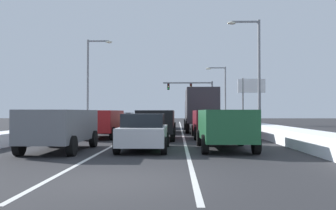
# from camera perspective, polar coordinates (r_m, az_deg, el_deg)

# --- Properties ---
(ground_plane) EXTENTS (122.05, 122.05, 0.00)m
(ground_plane) POSITION_cam_1_polar(r_m,az_deg,el_deg) (27.34, -1.32, -4.39)
(ground_plane) COLOR #28282B
(lane_stripe_between_right_lane_and_center_lane) EXTENTS (0.14, 51.64, 0.01)m
(lane_stripe_between_right_lane_and_center_lane) POSITION_cam_1_polar(r_m,az_deg,el_deg) (31.99, 2.13, -3.89)
(lane_stripe_between_right_lane_and_center_lane) COLOR silver
(lane_stripe_between_right_lane_and_center_lane) RESTS_ON ground
(lane_stripe_between_center_lane_and_left_lane) EXTENTS (0.14, 51.64, 0.01)m
(lane_stripe_between_center_lane_and_left_lane) POSITION_cam_1_polar(r_m,az_deg,el_deg) (32.13, -3.96, -3.88)
(lane_stripe_between_center_lane_and_left_lane) COLOR silver
(lane_stripe_between_center_lane_and_left_lane) RESTS_ON ground
(snow_bank_right_shoulder) EXTENTS (1.49, 51.64, 0.74)m
(snow_bank_right_shoulder) POSITION_cam_1_polar(r_m,az_deg,el_deg) (32.48, 11.53, -3.18)
(snow_bank_right_shoulder) COLOR white
(snow_bank_right_shoulder) RESTS_ON ground
(snow_bank_left_shoulder) EXTENTS (1.30, 51.64, 0.60)m
(snow_bank_left_shoulder) POSITION_cam_1_polar(r_m,az_deg,el_deg) (33.04, -13.16, -3.26)
(snow_bank_left_shoulder) COLOR white
(snow_bank_left_shoulder) RESTS_ON ground
(suv_green_right_lane_nearest) EXTENTS (2.16, 4.90, 1.67)m
(suv_green_right_lane_nearest) POSITION_cam_1_polar(r_m,az_deg,el_deg) (15.66, 8.80, -3.16)
(suv_green_right_lane_nearest) COLOR #1E5633
(suv_green_right_lane_nearest) RESTS_ON ground
(suv_maroon_right_lane_second) EXTENTS (2.16, 4.90, 1.67)m
(suv_maroon_right_lane_second) POSITION_cam_1_polar(r_m,az_deg,el_deg) (22.41, 6.61, -2.52)
(suv_maroon_right_lane_second) COLOR maroon
(suv_maroon_right_lane_second) RESTS_ON ground
(box_truck_right_lane_third) EXTENTS (2.53, 7.20, 3.36)m
(box_truck_right_lane_third) POSITION_cam_1_polar(r_m,az_deg,el_deg) (29.40, 5.08, -0.44)
(box_truck_right_lane_third) COLOR #38383D
(box_truck_right_lane_third) RESTS_ON ground
(sedan_white_right_lane_fourth) EXTENTS (2.00, 4.50, 1.51)m
(sedan_white_right_lane_fourth) POSITION_cam_1_polar(r_m,az_deg,el_deg) (37.81, 4.46, -2.30)
(sedan_white_right_lane_fourth) COLOR silver
(sedan_white_right_lane_fourth) RESTS_ON ground
(sedan_silver_center_lane_nearest) EXTENTS (2.00, 4.50, 1.51)m
(sedan_silver_center_lane_nearest) POSITION_cam_1_polar(r_m,az_deg,el_deg) (15.33, -3.74, -4.16)
(sedan_silver_center_lane_nearest) COLOR #B7BABF
(sedan_silver_center_lane_nearest) RESTS_ON ground
(suv_black_center_lane_second) EXTENTS (2.16, 4.90, 1.67)m
(suv_black_center_lane_second) POSITION_cam_1_polar(r_m,az_deg,el_deg) (21.17, -1.81, -2.61)
(suv_black_center_lane_second) COLOR black
(suv_black_center_lane_second) RESTS_ON ground
(suv_tan_center_lane_third) EXTENTS (2.16, 4.90, 1.67)m
(suv_tan_center_lane_third) POSITION_cam_1_polar(r_m,az_deg,el_deg) (28.01, -1.03, -2.23)
(suv_tan_center_lane_third) COLOR #937F60
(suv_tan_center_lane_third) RESTS_ON ground
(suv_navy_center_lane_fourth) EXTENTS (2.16, 4.90, 1.67)m
(suv_navy_center_lane_fourth) POSITION_cam_1_polar(r_m,az_deg,el_deg) (35.10, -0.80, -1.99)
(suv_navy_center_lane_fourth) COLOR navy
(suv_navy_center_lane_fourth) RESTS_ON ground
(suv_gray_left_lane_nearest) EXTENTS (2.16, 4.90, 1.67)m
(suv_gray_left_lane_nearest) POSITION_cam_1_polar(r_m,az_deg,el_deg) (15.53, -16.36, -3.15)
(suv_gray_left_lane_nearest) COLOR slate
(suv_gray_left_lane_nearest) RESTS_ON ground
(suv_red_left_lane_second) EXTENTS (2.16, 4.90, 1.67)m
(suv_red_left_lane_second) POSITION_cam_1_polar(r_m,az_deg,el_deg) (22.59, -10.26, -2.50)
(suv_red_left_lane_second) COLOR maroon
(suv_red_left_lane_second) RESTS_ON ground
(sedan_green_left_lane_third) EXTENTS (2.00, 4.50, 1.51)m
(sedan_green_left_lane_third) POSITION_cam_1_polar(r_m,az_deg,el_deg) (28.65, -8.50, -2.69)
(sedan_green_left_lane_third) COLOR #1E5633
(sedan_green_left_lane_third) RESTS_ON ground
(sedan_maroon_left_lane_fourth) EXTENTS (2.00, 4.50, 1.51)m
(sedan_maroon_left_lane_fourth) POSITION_cam_1_polar(r_m,az_deg,el_deg) (34.14, -6.93, -2.43)
(sedan_maroon_left_lane_fourth) COLOR maroon
(sedan_maroon_left_lane_fourth) RESTS_ON ground
(traffic_light_gantry) EXTENTS (7.54, 0.47, 6.20)m
(traffic_light_gantry) POSITION_cam_1_polar(r_m,az_deg,el_deg) (55.57, 4.47, 1.96)
(traffic_light_gantry) COLOR slate
(traffic_light_gantry) RESTS_ON ground
(street_lamp_right_near) EXTENTS (2.66, 0.36, 9.01)m
(street_lamp_right_near) POSITION_cam_1_polar(r_m,az_deg,el_deg) (30.49, 13.35, 6.02)
(street_lamp_right_near) COLOR gray
(street_lamp_right_near) RESTS_ON ground
(street_lamp_right_mid) EXTENTS (2.66, 0.36, 7.52)m
(street_lamp_right_mid) POSITION_cam_1_polar(r_m,az_deg,el_deg) (48.84, 8.43, 2.44)
(street_lamp_right_mid) COLOR gray
(street_lamp_right_mid) RESTS_ON ground
(street_lamp_left_mid) EXTENTS (2.66, 0.36, 9.06)m
(street_lamp_left_mid) POSITION_cam_1_polar(r_m,az_deg,el_deg) (38.90, -11.88, 4.53)
(street_lamp_left_mid) COLOR gray
(street_lamp_left_mid) RESTS_ON ground
(roadside_sign_right) EXTENTS (3.20, 0.16, 5.50)m
(roadside_sign_right) POSITION_cam_1_polar(r_m,az_deg,el_deg) (43.72, 12.84, 2.16)
(roadside_sign_right) COLOR #59595B
(roadside_sign_right) RESTS_ON ground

